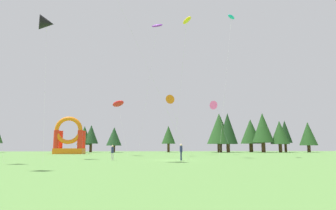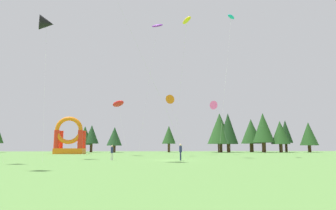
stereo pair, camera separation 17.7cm
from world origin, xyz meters
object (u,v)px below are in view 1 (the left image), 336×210
Objects in this scene: kite_red_parafoil at (118,104)px; kite_black_delta at (47,23)px; kite_orange_delta at (169,100)px; person_far_side at (112,151)px; kite_purple_parafoil at (157,26)px; kite_pink_delta at (215,105)px; kite_cyan_parafoil at (231,17)px; kite_yellow_parafoil at (187,20)px; person_near_camera at (181,151)px; inflatable_orange_dome at (69,140)px.

kite_red_parafoil is 17.56m from kite_black_delta.
kite_black_delta is (-16.45, -10.11, 8.33)m from kite_orange_delta.
kite_purple_parafoil is at bearing -103.18° from person_far_side.
kite_cyan_parafoil is (-0.11, -12.70, 11.56)m from kite_pink_delta.
kite_yellow_parafoil is 0.75× the size of kite_purple_parafoil.
kite_orange_delta is at bearing -143.80° from kite_pink_delta.
kite_yellow_parafoil is at bearing -172.24° from person_near_camera.
kite_black_delta reaches higher than inflatable_orange_dome.
kite_orange_delta is 5.88× the size of person_far_side.
kite_pink_delta is at bearing -129.13° from person_far_side.
kite_black_delta is at bearing -121.38° from kite_red_parafoil.
kite_cyan_parafoil is at bearing -33.85° from kite_orange_delta.
person_far_side is (-16.10, -7.98, -19.67)m from kite_cyan_parafoil.
kite_orange_delta is 1.03× the size of kite_red_parafoil.
person_near_camera is at bearing -63.20° from kite_red_parafoil.
inflatable_orange_dome is (-12.42, 28.67, 1.80)m from person_far_side.
kite_purple_parafoil reaches higher than kite_red_parafoil.
inflatable_orange_dome is at bearing 134.97° from kite_yellow_parafoil.
person_near_camera is (7.55, -0.69, 0.09)m from person_far_side.
kite_orange_delta is 1.29× the size of inflatable_orange_dome.
person_near_camera is at bearing -85.11° from kite_purple_parafoil.
kite_red_parafoil is 0.52× the size of kite_black_delta.
kite_orange_delta is 0.46× the size of kite_cyan_parafoil.
person_near_camera is (16.90, -4.60, -16.25)m from kite_black_delta.
kite_pink_delta is 11.29m from kite_orange_delta.
kite_red_parafoil reaches higher than inflatable_orange_dome.
kite_cyan_parafoil is 2.79× the size of inflatable_orange_dome.
kite_orange_delta is at bearing -19.28° from kite_red_parafoil.
kite_black_delta is at bearing -146.73° from kite_pink_delta.
kite_orange_delta is 0.49× the size of kite_yellow_parafoil.
kite_cyan_parafoil reaches higher than kite_yellow_parafoil.
kite_purple_parafoil reaches higher than person_far_side.
kite_yellow_parafoil is at bearing -45.03° from inflatable_orange_dome.
kite_black_delta reaches higher than person_far_side.
kite_orange_delta is 0.53× the size of kite_black_delta.
kite_yellow_parafoil reaches higher than kite_pink_delta.
kite_purple_parafoil is (6.74, 7.95, 17.45)m from kite_red_parafoil.
inflatable_orange_dome is at bearing 164.42° from kite_pink_delta.
inflatable_orange_dome is at bearing 144.05° from kite_cyan_parafoil.
kite_cyan_parafoil is 1.15× the size of kite_black_delta.
kite_red_parafoil is at bearing 58.62° from kite_black_delta.
inflatable_orange_dome is at bearing 168.14° from kite_purple_parafoil.
kite_pink_delta is 17.98m from kite_red_parafoil.
kite_purple_parafoil is 29.62m from inflatable_orange_dome.
kite_orange_delta is at bearing 31.56° from kite_black_delta.
kite_black_delta is (-25.45, -4.07, -3.33)m from kite_cyan_parafoil.
kite_orange_delta is at bearing 107.20° from kite_yellow_parafoil.
person_far_side is (-5.36, -24.93, -25.20)m from kite_purple_parafoil.
kite_purple_parafoil is (-3.94, 18.01, 6.68)m from kite_yellow_parafoil.
person_near_camera is (2.19, -25.62, -25.11)m from kite_purple_parafoil.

